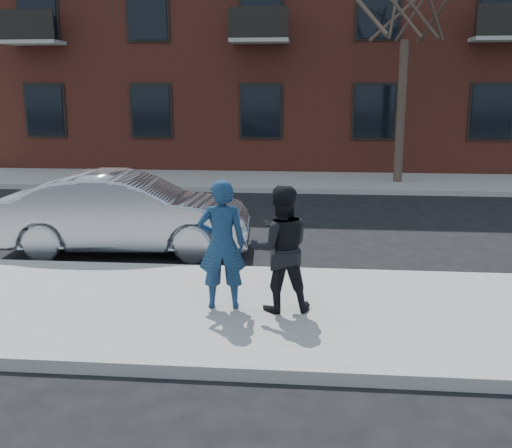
# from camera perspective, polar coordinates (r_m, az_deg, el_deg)

# --- Properties ---
(ground) EXTENTS (100.00, 100.00, 0.00)m
(ground) POSITION_cam_1_polar(r_m,az_deg,el_deg) (8.34, -8.06, -7.99)
(ground) COLOR black
(ground) RESTS_ON ground
(near_sidewalk) EXTENTS (50.00, 3.50, 0.15)m
(near_sidewalk) POSITION_cam_1_polar(r_m,az_deg,el_deg) (8.09, -8.49, -8.11)
(near_sidewalk) COLOR gray
(near_sidewalk) RESTS_ON ground
(near_curb) EXTENTS (50.00, 0.10, 0.15)m
(near_curb) POSITION_cam_1_polar(r_m,az_deg,el_deg) (9.75, -5.98, -4.39)
(near_curb) COLOR #999691
(near_curb) RESTS_ON ground
(far_sidewalk) EXTENTS (50.00, 3.50, 0.15)m
(far_sidewalk) POSITION_cam_1_polar(r_m,az_deg,el_deg) (19.14, -0.30, 4.14)
(far_sidewalk) COLOR gray
(far_sidewalk) RESTS_ON ground
(far_curb) EXTENTS (50.00, 0.10, 0.15)m
(far_curb) POSITION_cam_1_polar(r_m,az_deg,el_deg) (17.37, -0.89, 3.26)
(far_curb) COLOR #999691
(far_curb) RESTS_ON ground
(apartment_building) EXTENTS (24.30, 10.30, 12.30)m
(apartment_building) POSITION_cam_1_polar(r_m,az_deg,el_deg) (25.78, 5.98, 19.85)
(apartment_building) COLOR maroon
(apartment_building) RESTS_ON ground
(silver_sedan) EXTENTS (4.55, 1.88, 1.46)m
(silver_sedan) POSITION_cam_1_polar(r_m,az_deg,el_deg) (11.11, -12.19, 1.01)
(silver_sedan) COLOR #999BA3
(silver_sedan) RESTS_ON ground
(man_hoodie) EXTENTS (0.66, 0.52, 1.69)m
(man_hoodie) POSITION_cam_1_polar(r_m,az_deg,el_deg) (7.67, -3.27, -1.95)
(man_hoodie) COLOR navy
(man_hoodie) RESTS_ON near_sidewalk
(man_peacoat) EXTENTS (0.89, 0.75, 1.62)m
(man_peacoat) POSITION_cam_1_polar(r_m,az_deg,el_deg) (7.58, 2.37, -2.37)
(man_peacoat) COLOR black
(man_peacoat) RESTS_ON near_sidewalk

